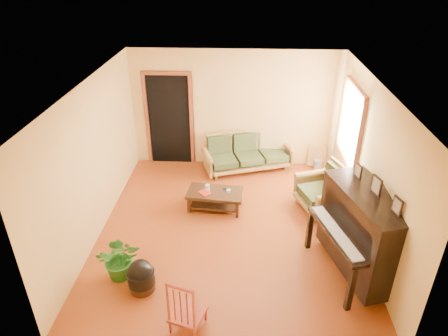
# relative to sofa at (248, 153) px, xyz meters

# --- Properties ---
(floor) EXTENTS (5.00, 5.00, 0.00)m
(floor) POSITION_rel_sofa_xyz_m (-0.32, -2.19, -0.41)
(floor) COLOR #69280D
(floor) RESTS_ON ground
(doorway) EXTENTS (1.08, 0.16, 2.05)m
(doorway) POSITION_rel_sofa_xyz_m (-1.77, 0.29, 0.61)
(doorway) COLOR black
(doorway) RESTS_ON floor
(window) EXTENTS (0.12, 1.36, 1.46)m
(window) POSITION_rel_sofa_xyz_m (1.89, -0.89, 1.09)
(window) COLOR white
(window) RESTS_ON right_wall
(sofa) EXTENTS (2.09, 1.37, 0.83)m
(sofa) POSITION_rel_sofa_xyz_m (0.00, 0.00, 0.00)
(sofa) COLOR olive
(sofa) RESTS_ON floor
(coffee_table) EXTENTS (1.08, 0.67, 0.37)m
(coffee_table) POSITION_rel_sofa_xyz_m (-0.62, -1.59, -0.23)
(coffee_table) COLOR black
(coffee_table) RESTS_ON floor
(armchair) EXTENTS (1.12, 1.14, 0.90)m
(armchair) POSITION_rel_sofa_xyz_m (1.36, -1.51, 0.04)
(armchair) COLOR olive
(armchair) RESTS_ON floor
(piano) EXTENTS (1.32, 1.76, 1.38)m
(piano) POSITION_rel_sofa_xyz_m (1.68, -3.15, 0.28)
(piano) COLOR black
(piano) RESTS_ON floor
(footstool) EXTENTS (0.47, 0.47, 0.38)m
(footstool) POSITION_rel_sofa_xyz_m (-1.53, -3.71, -0.22)
(footstool) COLOR black
(footstool) RESTS_ON floor
(red_chair) EXTENTS (0.52, 0.54, 0.86)m
(red_chair) POSITION_rel_sofa_xyz_m (-0.77, -4.33, 0.02)
(red_chair) COLOR maroon
(red_chair) RESTS_ON floor
(leaning_frame) EXTENTS (0.41, 0.22, 0.54)m
(leaning_frame) POSITION_rel_sofa_xyz_m (1.56, 0.20, -0.14)
(leaning_frame) COLOR gold
(leaning_frame) RESTS_ON floor
(ceramic_crock) EXTENTS (0.20, 0.20, 0.22)m
(ceramic_crock) POSITION_rel_sofa_xyz_m (1.58, 0.09, -0.30)
(ceramic_crock) COLOR #3651A3
(ceramic_crock) RESTS_ON floor
(potted_plant) EXTENTS (0.73, 0.66, 0.70)m
(potted_plant) POSITION_rel_sofa_xyz_m (-1.89, -3.47, -0.06)
(potted_plant) COLOR #215F1B
(potted_plant) RESTS_ON floor
(book) EXTENTS (0.27, 0.27, 0.02)m
(book) POSITION_rel_sofa_xyz_m (-0.86, -1.72, -0.03)
(book) COLOR #A32315
(book) RESTS_ON coffee_table
(candle) EXTENTS (0.09, 0.09, 0.13)m
(candle) POSITION_rel_sofa_xyz_m (-0.76, -1.57, 0.03)
(candle) COLOR white
(candle) RESTS_ON coffee_table
(glass_jar) EXTENTS (0.11, 0.11, 0.06)m
(glass_jar) POSITION_rel_sofa_xyz_m (-0.36, -1.61, -0.01)
(glass_jar) COLOR silver
(glass_jar) RESTS_ON coffee_table
(remote) EXTENTS (0.16, 0.08, 0.02)m
(remote) POSITION_rel_sofa_xyz_m (-0.39, -1.50, -0.03)
(remote) COLOR black
(remote) RESTS_ON coffee_table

